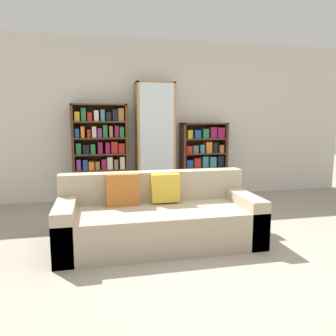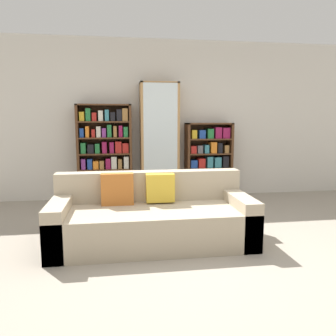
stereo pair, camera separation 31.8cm
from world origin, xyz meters
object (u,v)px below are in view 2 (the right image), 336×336
object	(u,v)px
couch	(152,218)
display_cabinet	(159,143)
bookshelf_left	(105,154)
bookshelf_right	(209,162)
wine_bottle	(206,199)

from	to	relation	value
couch	display_cabinet	world-z (taller)	display_cabinet
display_cabinet	couch	bearing A→B (deg)	-99.28
couch	bookshelf_left	world-z (taller)	bookshelf_left
display_cabinet	bookshelf_right	size ratio (longest dim) A/B	1.51
bookshelf_right	couch	bearing A→B (deg)	-120.99
bookshelf_left	display_cabinet	distance (m)	0.92
bookshelf_left	wine_bottle	world-z (taller)	bookshelf_left
couch	display_cabinet	xyz separation A→B (m)	(0.32, 1.97, 0.70)
couch	bookshelf_right	distance (m)	2.34
bookshelf_left	display_cabinet	size ratio (longest dim) A/B	0.82
couch	bookshelf_left	size ratio (longest dim) A/B	1.35
bookshelf_left	wine_bottle	xyz separation A→B (m)	(1.52, -0.79, -0.63)
bookshelf_left	bookshelf_right	xyz separation A→B (m)	(1.77, -0.00, -0.15)
couch	wine_bottle	xyz separation A→B (m)	(0.94, 1.19, -0.11)
couch	bookshelf_left	xyz separation A→B (m)	(-0.58, 1.98, 0.52)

